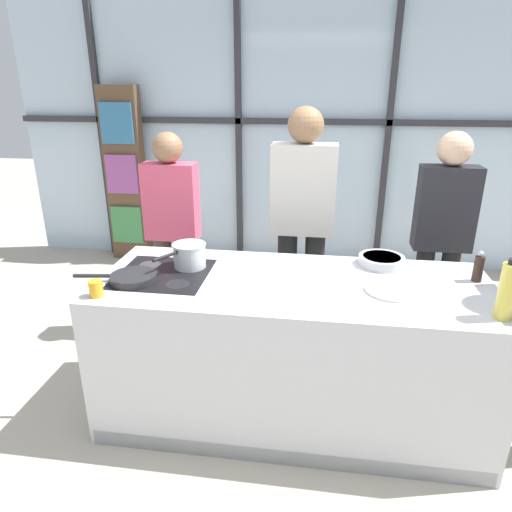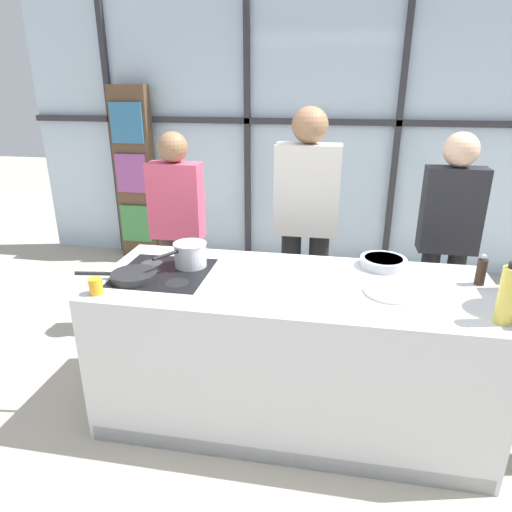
{
  "view_description": "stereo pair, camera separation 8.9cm",
  "coord_description": "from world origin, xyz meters",
  "px_view_note": "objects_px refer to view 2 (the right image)",
  "views": [
    {
      "loc": [
        0.12,
        -2.31,
        1.92
      ],
      "look_at": [
        -0.23,
        0.1,
        0.99
      ],
      "focal_mm": 32.0,
      "sensor_mm": 36.0,
      "label": 1
    },
    {
      "loc": [
        0.21,
        -2.3,
        1.92
      ],
      "look_at": [
        -0.23,
        0.1,
        0.99
      ],
      "focal_mm": 32.0,
      "sensor_mm": 36.0,
      "label": 2
    }
  ],
  "objects_px": {
    "mixing_bowl": "(383,262)",
    "spectator_center_right": "(448,234)",
    "spectator_center_left": "(306,217)",
    "juice_glass_near": "(96,286)",
    "white_plate": "(391,292)",
    "spectator_far_left": "(177,223)",
    "oil_bottle": "(508,295)",
    "frying_pan": "(133,276)",
    "saucepan": "(190,254)",
    "pepper_grinder": "(481,271)"
  },
  "relations": [
    {
      "from": "spectator_center_right",
      "to": "saucepan",
      "type": "bearing_deg",
      "value": 25.51
    },
    {
      "from": "white_plate",
      "to": "oil_bottle",
      "type": "height_order",
      "value": "oil_bottle"
    },
    {
      "from": "saucepan",
      "to": "white_plate",
      "type": "bearing_deg",
      "value": -8.86
    },
    {
      "from": "spectator_far_left",
      "to": "white_plate",
      "type": "bearing_deg",
      "value": 147.75
    },
    {
      "from": "saucepan",
      "to": "oil_bottle",
      "type": "relative_size",
      "value": 1.12
    },
    {
      "from": "saucepan",
      "to": "pepper_grinder",
      "type": "distance_m",
      "value": 1.63
    },
    {
      "from": "spectator_center_right",
      "to": "mixing_bowl",
      "type": "bearing_deg",
      "value": 50.3
    },
    {
      "from": "spectator_far_left",
      "to": "oil_bottle",
      "type": "relative_size",
      "value": 5.39
    },
    {
      "from": "spectator_center_left",
      "to": "oil_bottle",
      "type": "xyz_separation_m",
      "value": [
        0.99,
        -1.17,
        0.02
      ]
    },
    {
      "from": "mixing_bowl",
      "to": "pepper_grinder",
      "type": "relative_size",
      "value": 1.54
    },
    {
      "from": "spectator_center_left",
      "to": "spectator_center_right",
      "type": "height_order",
      "value": "spectator_center_left"
    },
    {
      "from": "mixing_bowl",
      "to": "spectator_center_left",
      "type": "bearing_deg",
      "value": 131.39
    },
    {
      "from": "spectator_center_left",
      "to": "juice_glass_near",
      "type": "relative_size",
      "value": 20.56
    },
    {
      "from": "spectator_center_right",
      "to": "pepper_grinder",
      "type": "bearing_deg",
      "value": 91.48
    },
    {
      "from": "frying_pan",
      "to": "saucepan",
      "type": "relative_size",
      "value": 1.39
    },
    {
      "from": "spectator_center_right",
      "to": "white_plate",
      "type": "relative_size",
      "value": 5.81
    },
    {
      "from": "spectator_far_left",
      "to": "white_plate",
      "type": "distance_m",
      "value": 1.78
    },
    {
      "from": "saucepan",
      "to": "oil_bottle",
      "type": "height_order",
      "value": "oil_bottle"
    },
    {
      "from": "spectator_center_right",
      "to": "juice_glass_near",
      "type": "relative_size",
      "value": 18.84
    },
    {
      "from": "spectator_center_left",
      "to": "saucepan",
      "type": "relative_size",
      "value": 5.34
    },
    {
      "from": "spectator_far_left",
      "to": "spectator_center_left",
      "type": "height_order",
      "value": "spectator_center_left"
    },
    {
      "from": "spectator_far_left",
      "to": "juice_glass_near",
      "type": "height_order",
      "value": "spectator_far_left"
    },
    {
      "from": "pepper_grinder",
      "to": "juice_glass_near",
      "type": "distance_m",
      "value": 2.05
    },
    {
      "from": "frying_pan",
      "to": "juice_glass_near",
      "type": "distance_m",
      "value": 0.24
    },
    {
      "from": "saucepan",
      "to": "pepper_grinder",
      "type": "relative_size",
      "value": 1.87
    },
    {
      "from": "pepper_grinder",
      "to": "saucepan",
      "type": "bearing_deg",
      "value": -179.07
    },
    {
      "from": "spectator_center_right",
      "to": "oil_bottle",
      "type": "bearing_deg",
      "value": 90.45
    },
    {
      "from": "spectator_far_left",
      "to": "pepper_grinder",
      "type": "distance_m",
      "value": 2.12
    },
    {
      "from": "spectator_center_right",
      "to": "juice_glass_near",
      "type": "distance_m",
      "value": 2.32
    },
    {
      "from": "frying_pan",
      "to": "mixing_bowl",
      "type": "height_order",
      "value": "mixing_bowl"
    },
    {
      "from": "oil_bottle",
      "to": "white_plate",
      "type": "bearing_deg",
      "value": 154.66
    },
    {
      "from": "saucepan",
      "to": "juice_glass_near",
      "type": "height_order",
      "value": "saucepan"
    },
    {
      "from": "spectator_center_right",
      "to": "pepper_grinder",
      "type": "relative_size",
      "value": 9.18
    },
    {
      "from": "spectator_center_left",
      "to": "white_plate",
      "type": "bearing_deg",
      "value": 118.71
    },
    {
      "from": "mixing_bowl",
      "to": "oil_bottle",
      "type": "relative_size",
      "value": 0.92
    },
    {
      "from": "mixing_bowl",
      "to": "oil_bottle",
      "type": "height_order",
      "value": "oil_bottle"
    },
    {
      "from": "frying_pan",
      "to": "juice_glass_near",
      "type": "relative_size",
      "value": 5.33
    },
    {
      "from": "spectator_center_right",
      "to": "white_plate",
      "type": "bearing_deg",
      "value": 63.92
    },
    {
      "from": "juice_glass_near",
      "to": "spectator_center_right",
      "type": "bearing_deg",
      "value": 31.81
    },
    {
      "from": "frying_pan",
      "to": "mixing_bowl",
      "type": "xyz_separation_m",
      "value": [
        1.39,
        0.44,
        0.01
      ]
    },
    {
      "from": "saucepan",
      "to": "juice_glass_near",
      "type": "bearing_deg",
      "value": -128.54
    },
    {
      "from": "mixing_bowl",
      "to": "spectator_center_right",
      "type": "bearing_deg",
      "value": 50.3
    },
    {
      "from": "spectator_far_left",
      "to": "mixing_bowl",
      "type": "relative_size",
      "value": 5.83
    },
    {
      "from": "spectator_center_left",
      "to": "saucepan",
      "type": "xyz_separation_m",
      "value": [
        -0.63,
        -0.77,
        -0.05
      ]
    },
    {
      "from": "frying_pan",
      "to": "juice_glass_near",
      "type": "bearing_deg",
      "value": -117.47
    },
    {
      "from": "spectator_center_left",
      "to": "oil_bottle",
      "type": "relative_size",
      "value": 6.01
    },
    {
      "from": "spectator_center_left",
      "to": "white_plate",
      "type": "height_order",
      "value": "spectator_center_left"
    },
    {
      "from": "spectator_far_left",
      "to": "spectator_center_right",
      "type": "bearing_deg",
      "value": -180.0
    },
    {
      "from": "frying_pan",
      "to": "spectator_center_left",
      "type": "bearing_deg",
      "value": 49.01
    },
    {
      "from": "spectator_far_left",
      "to": "spectator_center_left",
      "type": "distance_m",
      "value": 0.99
    }
  ]
}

